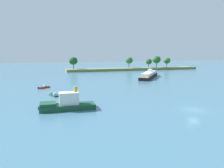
{
  "coord_description": "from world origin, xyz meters",
  "views": [
    {
      "loc": [
        -29.41,
        -39.78,
        12.51
      ],
      "look_at": [
        -8.67,
        32.63,
        1.2
      ],
      "focal_mm": 36.15,
      "sensor_mm": 36.0,
      "label": 1
    }
  ],
  "objects_px": {
    "fishing_skiff": "(44,87)",
    "small_motorboat": "(54,95)",
    "tugboat": "(67,104)",
    "white_riverboat": "(149,75)"
  },
  "relations": [
    {
      "from": "small_motorboat",
      "to": "white_riverboat",
      "type": "height_order",
      "value": "white_riverboat"
    },
    {
      "from": "fishing_skiff",
      "to": "tugboat",
      "type": "bearing_deg",
      "value": -80.52
    },
    {
      "from": "small_motorboat",
      "to": "white_riverboat",
      "type": "bearing_deg",
      "value": 35.7
    },
    {
      "from": "white_riverboat",
      "to": "tugboat",
      "type": "relative_size",
      "value": 1.9
    },
    {
      "from": "fishing_skiff",
      "to": "white_riverboat",
      "type": "bearing_deg",
      "value": 19.45
    },
    {
      "from": "fishing_skiff",
      "to": "small_motorboat",
      "type": "bearing_deg",
      "value": -78.48
    },
    {
      "from": "fishing_skiff",
      "to": "white_riverboat",
      "type": "height_order",
      "value": "white_riverboat"
    },
    {
      "from": "fishing_skiff",
      "to": "white_riverboat",
      "type": "distance_m",
      "value": 48.64
    },
    {
      "from": "fishing_skiff",
      "to": "small_motorboat",
      "type": "relative_size",
      "value": 0.99
    },
    {
      "from": "small_motorboat",
      "to": "tugboat",
      "type": "height_order",
      "value": "tugboat"
    }
  ]
}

